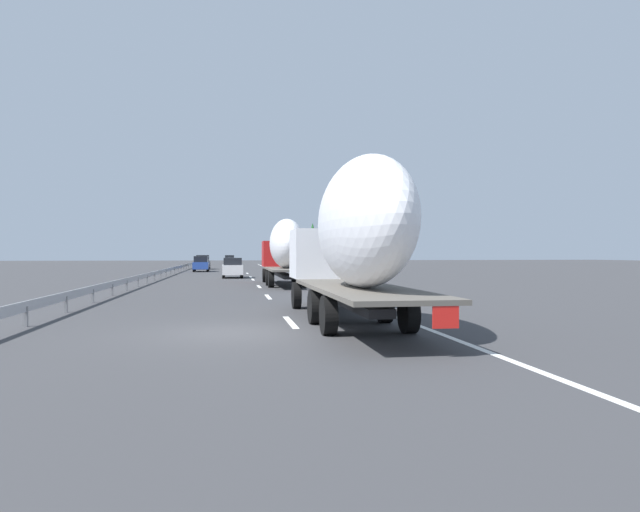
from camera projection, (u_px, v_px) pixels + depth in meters
The scene contains 20 objects.
ground_plane at pixel (231, 276), 54.98m from camera, with size 260.00×260.00×0.00m, color #38383A.
lane_stripe_0 at pixel (290, 322), 17.73m from camera, with size 3.20×0.20×0.01m, color white.
lane_stripe_1 at pixel (268, 297), 28.17m from camera, with size 3.20×0.20×0.01m, color white.
lane_stripe_2 at pixel (259, 287), 37.00m from camera, with size 3.20×0.20×0.01m, color white.
lane_stripe_3 at pixel (253, 280), 47.05m from camera, with size 3.20×0.20×0.01m, color white.
lane_stripe_4 at pixel (250, 277), 52.50m from camera, with size 3.20×0.20×0.01m, color white.
lane_stripe_5 at pixel (247, 273), 62.11m from camera, with size 3.20×0.20×0.01m, color white.
edge_line_right at pixel (283, 274), 60.78m from camera, with size 110.00×0.20×0.01m, color white.
truck_lead at pixel (285, 249), 38.43m from camera, with size 12.23×2.55×4.44m.
truck_trailing at pixel (354, 235), 16.99m from camera, with size 13.63×2.55×4.85m.
car_blue_sedan at pixel (201, 264), 68.00m from camera, with size 4.41×1.82×1.87m.
car_white_van at pixel (233, 268), 50.47m from camera, with size 4.25×1.80×1.79m.
car_silver_hatch at pixel (230, 260), 104.89m from camera, with size 4.50×1.89×1.90m.
car_black_suv at pixel (203, 262), 78.80m from camera, with size 4.75×1.90×1.97m.
road_sign at pixel (291, 253), 63.68m from camera, with size 0.10×0.90×3.15m.
tree_0 at pixel (295, 244), 89.93m from camera, with size 2.59×2.59×5.62m.
tree_1 at pixel (345, 244), 65.95m from camera, with size 2.59×2.59×5.10m.
tree_2 at pixel (347, 229), 54.18m from camera, with size 2.83×2.83×7.15m.
tree_3 at pixel (313, 241), 81.28m from camera, with size 3.02×3.02×6.57m.
guardrail_median at pixel (171, 269), 57.00m from camera, with size 94.00×0.10×0.76m.
Camera 1 is at (-15.65, 0.07, 2.15)m, focal length 31.80 mm.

